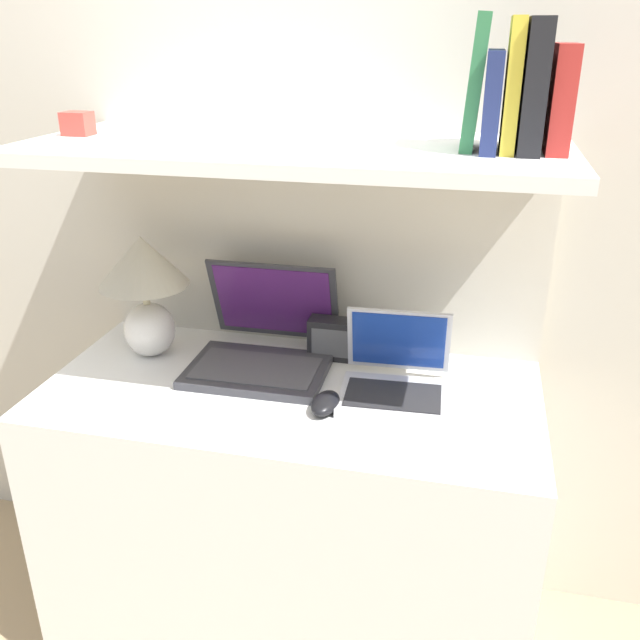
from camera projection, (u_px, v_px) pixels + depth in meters
wall_back at (322, 165)px, 1.67m from camera, size 6.00×0.05×2.40m
desk at (292, 521)px, 1.70m from camera, size 1.13×0.55×0.75m
back_riser at (318, 377)px, 1.86m from camera, size 1.13×0.04×1.26m
shelf at (293, 150)px, 1.40m from camera, size 1.13×0.49×0.03m
table_lamp at (144, 280)px, 1.64m from camera, size 0.22×0.22×0.31m
laptop_large at (263, 346)px, 1.64m from camera, size 0.33×0.32×0.24m
laptop_small at (395, 379)px, 1.51m from camera, size 0.25×0.24×0.18m
computer_mouse at (325, 403)px, 1.46m from camera, size 0.07×0.10×0.04m
router_box at (334, 339)px, 1.68m from camera, size 0.12×0.06×0.10m
book_red at (561, 99)px, 1.25m from camera, size 0.04×0.14×0.19m
book_black at (534, 86)px, 1.25m from camera, size 0.04×0.17×0.24m
book_yellow at (512, 86)px, 1.26m from camera, size 0.03×0.15×0.24m
book_navy at (492, 101)px, 1.28m from camera, size 0.03×0.18×0.18m
book_green at (476, 83)px, 1.27m from camera, size 0.04×0.12×0.25m
shelf_gadget at (78, 124)px, 1.49m from camera, size 0.06×0.05×0.05m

